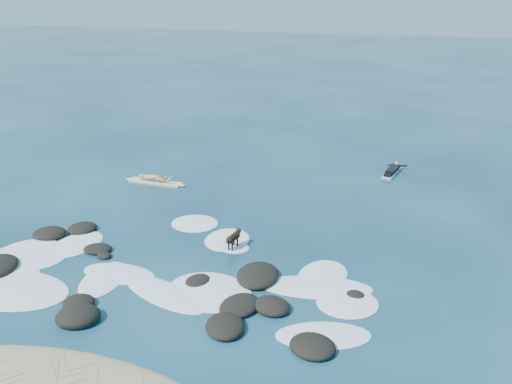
% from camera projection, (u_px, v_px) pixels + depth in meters
% --- Properties ---
extents(ground, '(160.00, 160.00, 0.00)m').
position_uv_depth(ground, '(186.00, 251.00, 19.85)').
color(ground, '#0A2642').
rests_on(ground, ground).
extents(reef_rocks, '(12.74, 6.75, 0.54)m').
position_uv_depth(reef_rocks, '(140.00, 281.00, 17.73)').
color(reef_rocks, black).
rests_on(reef_rocks, ground).
extents(breaking_foam, '(13.56, 8.30, 0.12)m').
position_uv_depth(breaking_foam, '(149.00, 274.00, 18.36)').
color(breaking_foam, white).
rests_on(breaking_foam, ground).
extents(standing_surfer_rig, '(3.06, 0.62, 1.74)m').
position_uv_depth(standing_surfer_rig, '(154.00, 169.00, 26.12)').
color(standing_surfer_rig, beige).
rests_on(standing_surfer_rig, ground).
extents(paddling_surfer_rig, '(1.10, 2.24, 0.39)m').
position_uv_depth(paddling_surfer_rig, '(393.00, 170.00, 27.65)').
color(paddling_surfer_rig, white).
rests_on(paddling_surfer_rig, ground).
extents(dog, '(0.39, 1.05, 0.67)m').
position_uv_depth(dog, '(234.00, 237.00, 19.89)').
color(dog, black).
rests_on(dog, ground).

